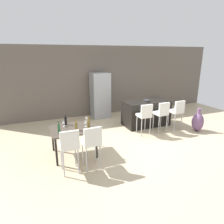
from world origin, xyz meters
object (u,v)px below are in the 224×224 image
Objects in this scene: dining_table at (73,131)px; dining_chair_near at (69,145)px; fruit_bowl at (147,101)px; wine_glass_right at (87,117)px; wine_glass_far at (86,122)px; kitchen_island at (146,113)px; bar_chair_middle at (162,112)px; wine_bottle_left at (59,129)px; potted_plant at (159,103)px; wine_bottle_corner at (76,126)px; floor_vase at (198,122)px; bar_chair_right at (177,110)px; wine_bottle_middle at (66,121)px; wine_glass_end at (64,122)px; bar_chair_left at (145,114)px; wine_bottle_near at (89,123)px; dining_chair_far at (92,141)px; refrigerator at (100,95)px.

dining_table is 0.87m from dining_chair_near.
wine_glass_right is at bearing -162.30° from fruit_bowl.
kitchen_island is at bearing 25.82° from wine_glass_far.
fruit_bowl is at bearing 104.16° from bar_chair_middle.
dining_chair_near reaches higher than wine_bottle_left.
potted_plant is (1.73, 1.68, -0.62)m from fruit_bowl.
wine_bottle_corner is 1.44× the size of fruit_bowl.
bar_chair_middle is 1.00× the size of dining_chair_near.
dining_chair_near is 4.64m from floor_vase.
kitchen_island is at bearing 59.35° from fruit_bowl.
kitchen_island is 1.57× the size of bar_chair_right.
floor_vase is at bearing 3.50° from wine_bottle_left.
wine_bottle_middle is at bearing 83.92° from dining_chair_near.
wine_glass_end is (0.05, 1.05, 0.17)m from dining_chair_near.
bar_chair_middle reaches higher than dining_table.
wine_bottle_middle reaches higher than fruit_bowl.
fruit_bowl is at bearing -120.65° from kitchen_island.
bar_chair_left is 6.03× the size of wine_glass_far.
wine_glass_end is 0.22× the size of floor_vase.
potted_plant is (4.86, 3.65, -0.36)m from dining_chair_near.
bar_chair_left is 2.12m from wine_bottle_near.
floor_vase is at bearing 12.39° from dining_chair_far.
wine_bottle_middle is at bearing 57.35° from wine_glass_end.
refrigerator reaches higher than potted_plant.
bar_chair_middle and dining_chair_near have the same top height.
wine_bottle_left is 0.61m from wine_bottle_middle.
bar_chair_middle is at bearing 21.12° from dining_chair_near.
bar_chair_right is at bearing 146.94° from floor_vase.
bar_chair_left reaches higher than fruit_bowl.
wine_bottle_corner is at bearing 5.90° from wine_bottle_left.
wine_bottle_left is at bearing -148.54° from dining_table.
wine_glass_right is 0.67m from wine_glass_end.
bar_chair_middle is 3.84× the size of wine_bottle_middle.
wine_bottle_near is 1.86× the size of wine_glass_end.
wine_bottle_middle is at bearing 176.43° from floor_vase.
wine_bottle_corner is at bearing 107.35° from dining_chair_far.
fruit_bowl is (2.83, 1.32, 0.10)m from wine_bottle_corner.
wine_bottle_near reaches higher than wine_glass_right.
kitchen_island is 9.45× the size of wine_glass_right.
refrigerator reaches higher than bar_chair_left.
refrigerator is at bearing 125.05° from fruit_bowl.
dining_chair_near is 4.15m from refrigerator.
wine_glass_far is at bearing -146.49° from potted_plant.
wine_glass_right is at bearing 38.58° from dining_table.
wine_bottle_near is 0.33m from wine_bottle_corner.
wine_glass_far is at bearing -115.55° from refrigerator.
bar_chair_left is at bearing -180.00° from bar_chair_middle.
wine_glass_far is (0.09, 0.82, 0.17)m from dining_chair_far.
kitchen_island is at bearing 97.27° from bar_chair_middle.
bar_chair_left is at bearing -73.41° from refrigerator.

